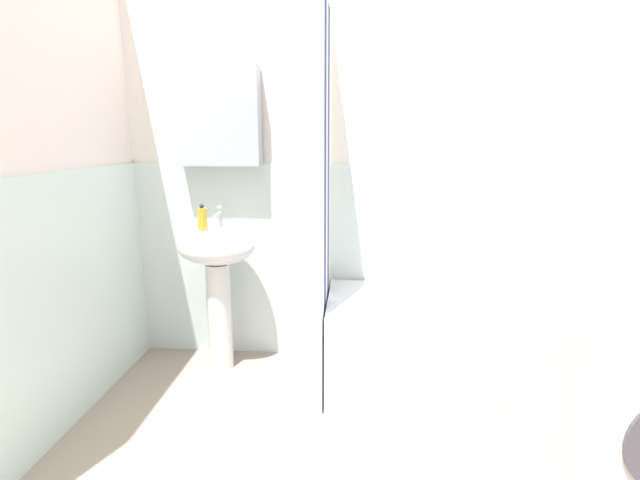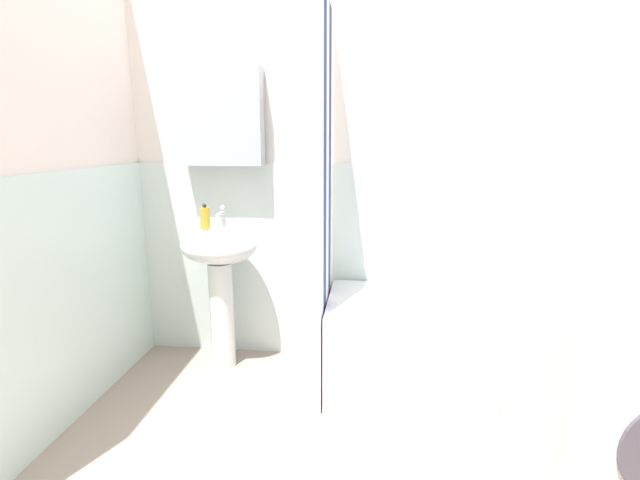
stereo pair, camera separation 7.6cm
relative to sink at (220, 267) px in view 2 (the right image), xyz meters
The scene contains 12 objects.
wall_back_tiled 1.09m from the sink, 14.18° to the left, with size 3.60×0.18×2.40m.
wall_left_tiled 1.03m from the sink, 130.27° to the right, with size 0.07×1.81×2.40m.
sink is the anchor object (origin of this frame).
faucet 0.30m from the sink, 90.00° to the left, with size 0.03×0.12×0.12m.
soap_dispenser 0.30m from the sink, behind, with size 0.05×0.05×0.15m.
bathtub 1.43m from the sink, ahead, with size 1.46×0.64×0.50m, color white.
shower_curtain 0.75m from the sink, 11.61° to the right, with size 0.01×0.64×2.00m.
shampoo_bottle 2.01m from the sink, ahead, with size 0.07×0.07×0.15m.
lotion_bottle 1.91m from the sink, ahead, with size 0.05×0.05×0.21m.
conditioner_bottle 1.80m from the sink, ahead, with size 0.06×0.06×0.23m.
towel_folded 1.29m from the sink, 14.10° to the right, with size 0.28×0.18×0.07m, color silver.
washer_dryer_stack 2.00m from the sink, 27.00° to the right, with size 0.63×0.64×1.65m.
Camera 2 is at (-0.12, -1.48, 1.35)m, focal length 26.08 mm.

